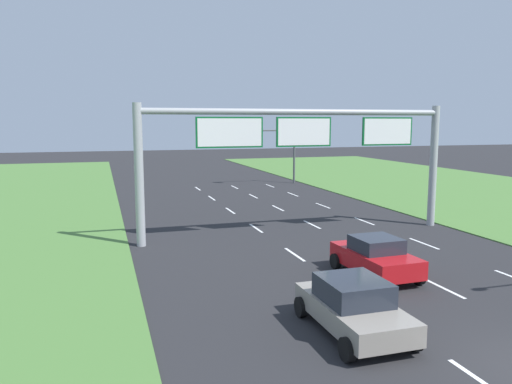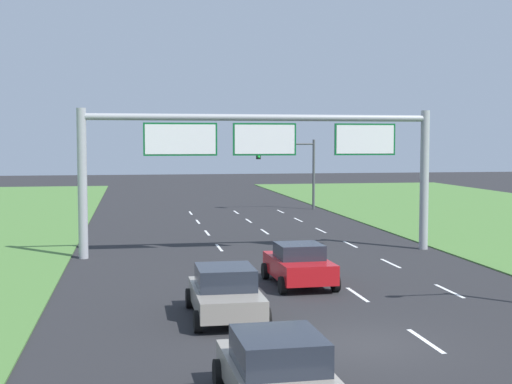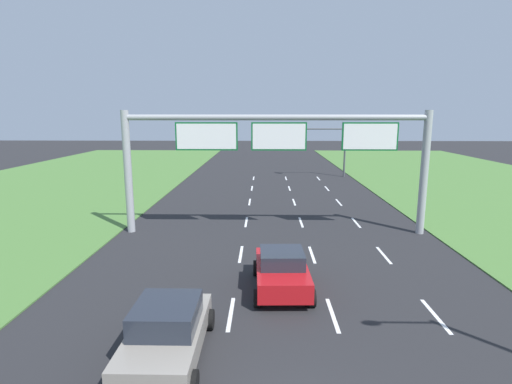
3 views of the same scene
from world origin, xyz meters
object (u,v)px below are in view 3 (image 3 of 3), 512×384
at_px(sign_gantry, 277,147).
at_px(traffic_light_mast, 327,142).
at_px(car_mid_lane, 282,270).
at_px(car_lead_silver, 167,331).

relative_size(sign_gantry, traffic_light_mast, 3.08).
bearing_deg(car_mid_lane, sign_gantry, 88.08).
relative_size(car_mid_lane, sign_gantry, 0.23).
distance_m(car_lead_silver, sign_gantry, 13.40).
xyz_separation_m(sign_gantry, traffic_light_mast, (6.17, 21.49, -1.10)).
distance_m(car_lead_silver, traffic_light_mast, 35.23).
height_order(car_mid_lane, traffic_light_mast, traffic_light_mast).
distance_m(car_mid_lane, traffic_light_mast, 30.05).
bearing_deg(car_lead_silver, traffic_light_mast, 74.20).
distance_m(sign_gantry, traffic_light_mast, 22.39).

